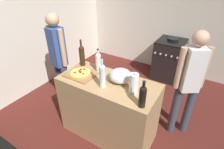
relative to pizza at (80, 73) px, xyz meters
The scene contains 15 objects.
ground_plane 1.46m from the pizza, 60.81° to the left, with size 4.69×3.64×0.02m, color #511E19.
kitchen_wall_rear 2.60m from the pizza, 78.07° to the left, with size 4.69×0.10×2.60m, color silver.
kitchen_wall_left 1.86m from the pizza, 148.57° to the left, with size 0.10×3.64×2.60m, color silver.
counter 0.64m from the pizza, ahead, with size 1.31×0.61×0.93m, color tan.
cutting_board 0.02m from the pizza, 58.89° to the right, with size 0.40×0.32×0.02m, color #9E7247.
pizza is the anchor object (origin of this frame).
mixing_bowl 0.56m from the pizza, 14.08° to the left, with size 0.28×0.28×0.17m.
paper_towel_roll 0.78m from the pizza, ahead, with size 0.10×0.10×0.25m.
wine_bottle_clear 0.44m from the pizza, 10.47° to the right, with size 0.07×0.07×0.40m.
wine_bottle_amber 0.97m from the pizza, ahead, with size 0.08×0.08×0.31m.
wine_bottle_green 0.32m from the pizza, 123.57° to the left, with size 0.08×0.08×0.39m.
wine_bottle_dark 0.29m from the pizza, 56.39° to the left, with size 0.08×0.08×0.33m.
stove 2.29m from the pizza, 72.57° to the left, with size 0.57×0.64×0.92m.
person_in_stripes 0.66m from the pizza, 161.35° to the left, with size 0.36×0.23×1.64m.
person_in_red 1.43m from the pizza, 26.60° to the left, with size 0.34×0.29×1.58m.
Camera 1 is at (0.89, -0.94, 2.16)m, focal length 28.16 mm.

